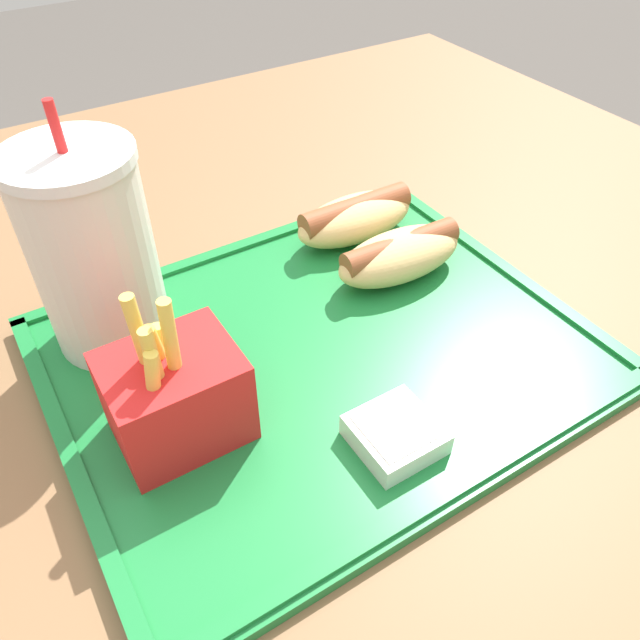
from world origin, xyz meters
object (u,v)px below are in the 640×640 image
(soda_cup, at_px, (93,252))
(hot_dog_far, at_px, (355,217))
(sauce_cup_mayo, at_px, (395,434))
(fries_carton, at_px, (175,395))
(hot_dog_near, at_px, (400,254))

(soda_cup, distance_m, hot_dog_far, 0.25)
(sauce_cup_mayo, bearing_deg, soda_cup, 121.19)
(soda_cup, bearing_deg, fries_carton, -86.68)
(hot_dog_far, xyz_separation_m, fries_carton, (-0.24, -0.13, 0.01))
(hot_dog_near, bearing_deg, hot_dog_far, 90.00)
(fries_carton, height_order, sauce_cup_mayo, fries_carton)
(soda_cup, height_order, hot_dog_near, soda_cup)
(hot_dog_far, height_order, sauce_cup_mayo, hot_dog_far)
(soda_cup, distance_m, hot_dog_near, 0.26)
(fries_carton, relative_size, sauce_cup_mayo, 2.20)
(hot_dog_near, bearing_deg, soda_cup, 166.17)
(sauce_cup_mayo, bearing_deg, fries_carton, 143.88)
(hot_dog_far, bearing_deg, soda_cup, -177.45)
(soda_cup, relative_size, hot_dog_far, 1.58)
(fries_carton, bearing_deg, hot_dog_far, 29.37)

